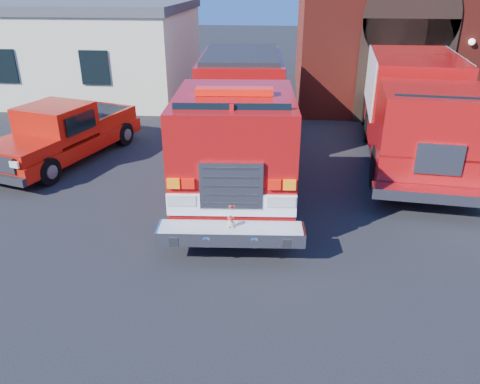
# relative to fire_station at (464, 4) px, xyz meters

# --- Properties ---
(ground) EXTENTS (100.00, 100.00, 0.00)m
(ground) POSITION_rel_fire_station_xyz_m (-8.99, -13.98, -4.25)
(ground) COLOR black
(ground) RESTS_ON ground
(parking_stripe_mid) EXTENTS (0.12, 3.00, 0.01)m
(parking_stripe_mid) POSITION_rel_fire_station_xyz_m (-2.49, -9.98, -4.25)
(parking_stripe_mid) COLOR #E0B70B
(parking_stripe_mid) RESTS_ON ground
(parking_stripe_far) EXTENTS (0.12, 3.00, 0.01)m
(parking_stripe_far) POSITION_rel_fire_station_xyz_m (-2.49, -6.98, -4.25)
(parking_stripe_far) COLOR #E0B70B
(parking_stripe_far) RESTS_ON ground
(fire_station) EXTENTS (15.20, 10.20, 8.45)m
(fire_station) POSITION_rel_fire_station_xyz_m (0.00, 0.00, 0.00)
(fire_station) COLOR maroon
(fire_station) RESTS_ON ground
(side_building) EXTENTS (10.20, 8.20, 4.35)m
(side_building) POSITION_rel_fire_station_xyz_m (-17.99, -0.99, -2.05)
(side_building) COLOR beige
(side_building) RESTS_ON ground
(fire_engine) EXTENTS (3.52, 10.49, 3.18)m
(fire_engine) POSITION_rel_fire_station_xyz_m (-9.45, -10.62, -2.60)
(fire_engine) COLOR black
(fire_engine) RESTS_ON ground
(pickup_truck) EXTENTS (3.56, 6.01, 1.86)m
(pickup_truck) POSITION_rel_fire_station_xyz_m (-15.07, -10.35, -3.37)
(pickup_truck) COLOR black
(pickup_truck) RESTS_ON ground
(secondary_truck) EXTENTS (3.85, 9.64, 3.05)m
(secondary_truck) POSITION_rel_fire_station_xyz_m (-3.88, -8.66, -2.59)
(secondary_truck) COLOR black
(secondary_truck) RESTS_ON ground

